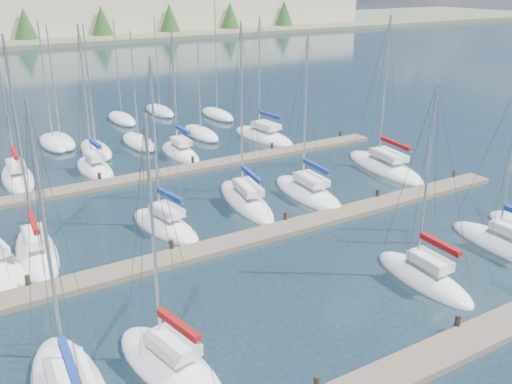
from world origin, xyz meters
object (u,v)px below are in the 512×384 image
sailboat_o (95,168)px  sailboat_f (507,247)px  sailboat_i (37,252)px  sailboat_m (384,167)px  sailboat_p (180,153)px  sailboat_c (170,364)px  sailboat_l (308,193)px  sailboat_d (424,278)px  sailboat_q (264,136)px  sailboat_k (246,201)px  sailboat_j (165,226)px  sailboat_n (18,178)px

sailboat_o → sailboat_f: bearing=-59.1°
sailboat_i → sailboat_m: (28.22, 1.16, -0.02)m
sailboat_p → sailboat_c: bearing=-113.8°
sailboat_c → sailboat_l: (16.59, 12.99, -0.01)m
sailboat_o → sailboat_m: bearing=-30.9°
sailboat_c → sailboat_f: sailboat_f is taller
sailboat_c → sailboat_d: 14.42m
sailboat_q → sailboat_i: bearing=-154.8°
sailboat_d → sailboat_q: sailboat_q is taller
sailboat_k → sailboat_c: 18.37m
sailboat_j → sailboat_n: size_ratio=0.82×
sailboat_l → sailboat_m: sailboat_m is taller
sailboat_k → sailboat_p: bearing=96.0°
sailboat_k → sailboat_p: 13.13m
sailboat_l → sailboat_m: (9.07, 1.56, -0.00)m
sailboat_c → sailboat_n: (-1.12, 27.59, 0.01)m
sailboat_p → sailboat_o: bearing=-175.9°
sailboat_c → sailboat_k: bearing=38.8°
sailboat_f → sailboat_k: bearing=125.8°
sailboat_p → sailboat_i: sailboat_i is taller
sailboat_j → sailboat_l: bearing=-9.7°
sailboat_k → sailboat_n: (-13.01, 13.59, 0.01)m
sailboat_c → sailboat_f: 21.46m
sailboat_o → sailboat_l: (11.79, -13.73, -0.02)m
sailboat_c → sailboat_n: sailboat_n is taller
sailboat_o → sailboat_p: bearing=2.1°
sailboat_m → sailboat_i: bearing=-170.7°
sailboat_j → sailboat_o: bearing=82.3°
sailboat_j → sailboat_i: (-7.84, 0.40, 0.01)m
sailboat_j → sailboat_k: bearing=-1.1°
sailboat_m → sailboat_q: 13.87m
sailboat_n → sailboat_q: sailboat_n is taller
sailboat_d → sailboat_q: size_ratio=0.92×
sailboat_o → sailboat_l: 18.10m
sailboat_c → sailboat_q: 35.64m
sailboat_n → sailboat_l: bearing=-35.4°
sailboat_f → sailboat_n: sailboat_n is taller
sailboat_k → sailboat_l: 4.81m
sailboat_j → sailboat_p: (7.40, 14.11, 0.00)m
sailboat_f → sailboat_j: (-16.18, 13.33, 0.00)m
sailboat_d → sailboat_m: bearing=55.4°
sailboat_k → sailboat_c: bearing=-120.9°
sailboat_l → sailboat_i: bearing=-177.8°
sailboat_p → sailboat_f: bearing=-71.0°
sailboat_j → sailboat_o: (-0.48, 13.73, 0.01)m
sailboat_k → sailboat_o: bearing=128.6°
sailboat_f → sailboat_d: bearing=-177.3°
sailboat_p → sailboat_d: sailboat_p is taller
sailboat_d → sailboat_j: bearing=126.7°
sailboat_n → sailboat_d: size_ratio=1.25×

